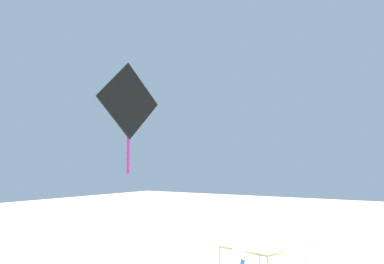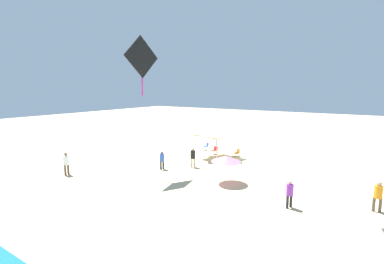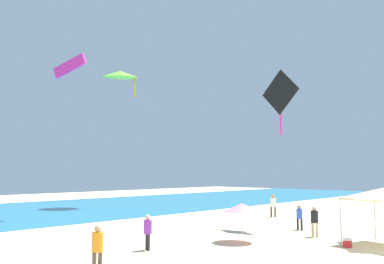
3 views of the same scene
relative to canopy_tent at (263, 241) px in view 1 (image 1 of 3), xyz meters
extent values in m
cylinder|color=#B7B7BC|center=(1.10, -2.00, -1.48)|extent=(0.07, 0.07, 2.30)
cube|color=#D1B784|center=(0.00, 0.00, -0.28)|extent=(3.83, 4.08, 0.10)
pyramid|color=#D1B784|center=(0.00, 0.00, 0.06)|extent=(3.75, 4.00, 0.57)
cube|color=blue|center=(2.58, -2.73, -2.02)|extent=(0.47, 0.40, 0.41)
cube|color=black|center=(2.60, 7.66, 6.71)|extent=(0.55, 3.26, 3.28)
cylinder|color=#E02D9E|center=(2.60, 7.66, 4.83)|extent=(0.12, 0.12, 2.32)
camera|label=1|loc=(-8.92, 20.21, 4.03)|focal=37.87mm
camera|label=2|loc=(-12.66, 23.91, 4.29)|focal=25.73mm
camera|label=3|loc=(-22.23, -7.23, 1.13)|focal=38.23mm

